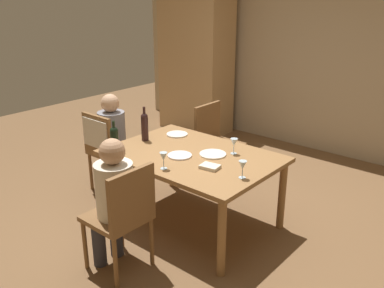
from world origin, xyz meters
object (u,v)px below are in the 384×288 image
person_man_bearded (114,135)px  chair_near (123,213)px  wine_glass_centre (164,157)px  dinner_plate_guest_right (177,134)px  dinner_plate_host (213,154)px  dining_table (192,162)px  person_woman_host (113,195)px  wine_bottle_dark_red (114,139)px  wine_bottle_tall_green (145,126)px  wine_glass_near_right (234,143)px  armoire_cabinet (196,62)px  wine_glass_near_left (243,166)px  chair_left_end (104,143)px  chair_far_left (215,138)px  dinner_plate_guest_left (180,155)px

person_man_bearded → chair_near: bearing=-37.3°
person_man_bearded → wine_glass_centre: 1.29m
dinner_plate_guest_right → dinner_plate_host: bearing=-18.0°
dining_table → person_woman_host: size_ratio=1.39×
chair_near → wine_bottle_dark_red: size_ratio=2.96×
dinner_plate_host → wine_bottle_tall_green: bearing=-170.5°
person_woman_host → wine_bottle_dark_red: bearing=48.4°
wine_bottle_dark_red → wine_glass_near_right: bearing=39.3°
wine_glass_near_right → armoire_cabinet: bearing=136.8°
dinner_plate_host → dinner_plate_guest_right: bearing=162.0°
wine_glass_centre → wine_glass_near_right: 0.72m
person_man_bearded → wine_glass_near_right: (1.45, 0.23, 0.18)m
person_man_bearded → wine_bottle_tall_green: 0.60m
wine_bottle_dark_red → wine_glass_near_left: bearing=14.1°
armoire_cabinet → chair_left_end: (0.72, -2.42, -0.50)m
chair_near → dinner_plate_host: (0.07, 1.03, 0.19)m
person_man_bearded → wine_glass_centre: (1.19, -0.44, 0.18)m
chair_near → wine_glass_centre: bearing=5.7°
armoire_cabinet → wine_bottle_dark_red: 3.04m
person_woman_host → wine_glass_near_left: bearing=-40.6°
wine_bottle_dark_red → dinner_plate_host: bearing=37.2°
wine_glass_near_left → chair_far_left: bearing=135.8°
wine_bottle_dark_red → wine_glass_centre: (0.60, 0.03, -0.03)m
wine_glass_near_right → dinner_plate_guest_right: 0.77m
chair_far_left → wine_glass_near_left: chair_far_left is taller
chair_left_end → wine_glass_near_right: 1.51m
person_woman_host → person_man_bearded: size_ratio=1.01×
wine_glass_centre → wine_glass_near_right: size_ratio=1.00×
dinner_plate_host → chair_left_end: bearing=-169.9°
dining_table → wine_bottle_tall_green: (-0.61, -0.02, 0.23)m
armoire_cabinet → wine_bottle_dark_red: bearing=-64.4°
person_man_bearded → wine_bottle_dark_red: (0.59, -0.47, 0.21)m
wine_bottle_tall_green → dinner_plate_host: size_ratio=1.41×
person_man_bearded → wine_bottle_dark_red: bearing=-38.4°
chair_far_left → wine_glass_near_right: bearing=47.5°
wine_bottle_tall_green → wine_glass_near_right: wine_bottle_tall_green is taller
wine_bottle_dark_red → wine_glass_near_left: wine_bottle_dark_red is taller
dinner_plate_guest_right → chair_far_left: bearing=86.5°
chair_left_end → person_man_bearded: 0.16m
chair_left_end → chair_far_left: bearing=55.5°
person_man_bearded → wine_glass_near_left: size_ratio=7.46×
person_man_bearded → wine_glass_near_right: 1.48m
chair_far_left → dinner_plate_host: (0.60, -0.81, 0.19)m
person_man_bearded → wine_glass_near_right: person_man_bearded is taller
dining_table → dinner_plate_guest_left: size_ratio=6.95×
chair_left_end → dinner_plate_guest_left: chair_left_end is taller
dining_table → wine_glass_centre: wine_glass_centre is taller
dining_table → chair_far_left: size_ratio=1.69×
armoire_cabinet → wine_glass_near_right: 2.98m
chair_left_end → person_man_bearded: bearing=90.0°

